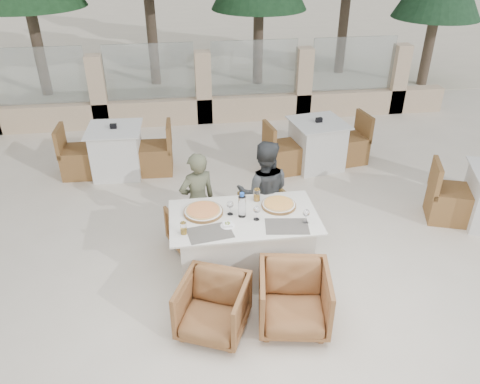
{
  "coord_description": "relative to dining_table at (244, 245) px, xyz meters",
  "views": [
    {
      "loc": [
        -0.54,
        -4.1,
        3.54
      ],
      "look_at": [
        0.09,
        0.36,
        0.9
      ],
      "focal_mm": 35.0,
      "sensor_mm": 36.0,
      "label": 1
    }
  ],
  "objects": [
    {
      "name": "pizza_right",
      "position": [
        0.41,
        0.14,
        0.41
      ],
      "size": [
        0.51,
        0.51,
        0.05
      ],
      "primitive_type": "cylinder",
      "rotation": [
        0.0,
        0.0,
        0.42
      ],
      "color": "orange",
      "rests_on": "dining_table"
    },
    {
      "name": "placemat_near_left",
      "position": [
        -0.39,
        -0.26,
        0.39
      ],
      "size": [
        0.49,
        0.37,
        0.0
      ],
      "primitive_type": "cube",
      "rotation": [
        0.0,
        0.0,
        0.16
      ],
      "color": "#5C564E",
      "rests_on": "dining_table"
    },
    {
      "name": "pizza_left",
      "position": [
        -0.43,
        0.12,
        0.41
      ],
      "size": [
        0.46,
        0.46,
        0.06
      ],
      "primitive_type": "cylinder",
      "rotation": [
        0.0,
        0.0,
        0.07
      ],
      "color": "#DF4C1E",
      "rests_on": "dining_table"
    },
    {
      "name": "ground",
      "position": [
        -0.09,
        -0.06,
        -0.39
      ],
      "size": [
        80.0,
        80.0,
        0.0
      ],
      "primitive_type": "plane",
      "color": "beige",
      "rests_on": "ground"
    },
    {
      "name": "beer_glass_left",
      "position": [
        -0.65,
        -0.23,
        0.45
      ],
      "size": [
        0.09,
        0.09,
        0.13
      ],
      "primitive_type": "cylinder",
      "rotation": [
        0.0,
        0.0,
        -0.38
      ],
      "color": "gold",
      "rests_on": "dining_table"
    },
    {
      "name": "perimeter_wall_far",
      "position": [
        -0.09,
        4.74,
        0.42
      ],
      "size": [
        10.0,
        0.34,
        1.6
      ],
      "primitive_type": null,
      "color": "beige",
      "rests_on": "ground"
    },
    {
      "name": "olive_dish",
      "position": [
        -0.2,
        -0.16,
        0.41
      ],
      "size": [
        0.13,
        0.13,
        0.04
      ],
      "primitive_type": null,
      "rotation": [
        0.0,
        0.0,
        0.26
      ],
      "color": "white",
      "rests_on": "dining_table"
    },
    {
      "name": "armchair_near_right",
      "position": [
        0.37,
        -0.85,
        -0.07
      ],
      "size": [
        0.79,
        0.8,
        0.63
      ],
      "primitive_type": "imported",
      "rotation": [
        0.0,
        0.0,
        -0.17
      ],
      "color": "#905D34",
      "rests_on": "ground"
    },
    {
      "name": "bg_table_a",
      "position": [
        -1.62,
        2.71,
        0.0
      ],
      "size": [
        1.67,
        0.88,
        0.77
      ],
      "primitive_type": null,
      "rotation": [
        0.0,
        0.0,
        -0.04
      ],
      "color": "white",
      "rests_on": "ground"
    },
    {
      "name": "armchair_far_left",
      "position": [
        -0.52,
        0.59,
        -0.12
      ],
      "size": [
        0.75,
        0.76,
        0.53
      ],
      "primitive_type": "imported",
      "rotation": [
        0.0,
        0.0,
        3.53
      ],
      "color": "olive",
      "rests_on": "ground"
    },
    {
      "name": "water_bottle",
      "position": [
        -0.02,
        0.01,
        0.53
      ],
      "size": [
        0.1,
        0.1,
        0.29
      ],
      "primitive_type": "cylinder",
      "rotation": [
        0.0,
        0.0,
        -0.14
      ],
      "color": "#AFCBE6",
      "rests_on": "dining_table"
    },
    {
      "name": "wine_glass_corner",
      "position": [
        0.62,
        -0.22,
        0.48
      ],
      "size": [
        0.09,
        0.09,
        0.18
      ],
      "primitive_type": null,
      "rotation": [
        0.0,
        0.0,
        0.16
      ],
      "color": "white",
      "rests_on": "dining_table"
    },
    {
      "name": "diner_right",
      "position": [
        0.33,
        0.61,
        0.29
      ],
      "size": [
        0.73,
        0.61,
        1.35
      ],
      "primitive_type": "imported",
      "rotation": [
        0.0,
        0.0,
        2.98
      ],
      "color": "#383B3D",
      "rests_on": "ground"
    },
    {
      "name": "armchair_far_right",
      "position": [
        0.42,
        0.8,
        -0.12
      ],
      "size": [
        0.73,
        0.74,
        0.53
      ],
      "primitive_type": "imported",
      "rotation": [
        0.0,
        0.0,
        3.48
      ],
      "color": "brown",
      "rests_on": "ground"
    },
    {
      "name": "beer_glass_right",
      "position": [
        0.19,
        0.31,
        0.46
      ],
      "size": [
        0.07,
        0.07,
        0.15
      ],
      "primitive_type": "cylinder",
      "rotation": [
        0.0,
        0.0,
        -0.0
      ],
      "color": "orange",
      "rests_on": "dining_table"
    },
    {
      "name": "sand_patch",
      "position": [
        -0.09,
        13.94,
        -0.38
      ],
      "size": [
        30.0,
        16.0,
        0.01
      ],
      "primitive_type": "cube",
      "color": "beige",
      "rests_on": "ground"
    },
    {
      "name": "wine_glass_centre",
      "position": [
        -0.14,
        0.06,
        0.48
      ],
      "size": [
        0.09,
        0.09,
        0.18
      ],
      "primitive_type": null,
      "rotation": [
        0.0,
        0.0,
        -0.19
      ],
      "color": "white",
      "rests_on": "dining_table"
    },
    {
      "name": "wine_glass_near",
      "position": [
        0.12,
        -0.08,
        0.48
      ],
      "size": [
        0.09,
        0.09,
        0.18
      ],
      "primitive_type": null,
      "rotation": [
        0.0,
        0.0,
        -0.22
      ],
      "color": "white",
      "rests_on": "dining_table"
    },
    {
      "name": "bg_table_b",
      "position": [
        1.57,
        2.52,
        0.0
      ],
      "size": [
        1.75,
        1.07,
        0.77
      ],
      "primitive_type": null,
      "rotation": [
        0.0,
        0.0,
        0.16
      ],
      "color": "silver",
      "rests_on": "ground"
    },
    {
      "name": "placemat_near_right",
      "position": [
        0.42,
        -0.25,
        0.39
      ],
      "size": [
        0.49,
        0.36,
        0.0
      ],
      "primitive_type": "cube",
      "rotation": [
        0.0,
        0.0,
        -0.13
      ],
      "color": "#5D574F",
      "rests_on": "dining_table"
    },
    {
      "name": "dining_table",
      "position": [
        0.0,
        0.0,
        0.0
      ],
      "size": [
        1.6,
        0.9,
        0.77
      ],
      "primitive_type": null,
      "color": "silver",
      "rests_on": "ground"
    },
    {
      "name": "armchair_near_left",
      "position": [
        -0.42,
        -0.82,
        -0.09
      ],
      "size": [
        0.83,
        0.84,
        0.58
      ],
      "primitive_type": "imported",
      "rotation": [
        0.0,
        0.0,
        -0.41
      ],
      "color": "brown",
      "rests_on": "ground"
    },
    {
      "name": "diner_left",
      "position": [
        -0.47,
        0.62,
        0.24
      ],
      "size": [
        0.54,
        0.45,
        1.26
      ],
      "primitive_type": "imported",
      "rotation": [
        0.0,
        0.0,
        3.52
      ],
      "color": "#54573F",
      "rests_on": "ground"
    }
  ]
}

